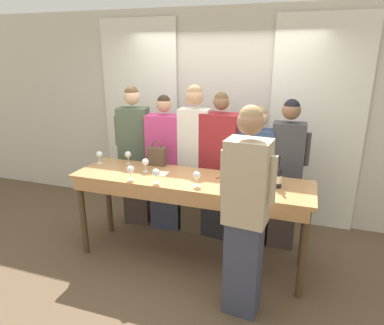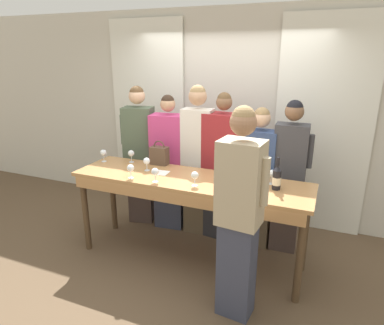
% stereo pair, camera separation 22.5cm
% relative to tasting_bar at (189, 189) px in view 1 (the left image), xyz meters
% --- Properties ---
extents(ground_plane, '(18.00, 18.00, 0.00)m').
position_rel_tasting_bar_xyz_m(ground_plane, '(0.00, 0.03, -0.86)').
color(ground_plane, brown).
extents(wall_back, '(12.00, 0.06, 2.80)m').
position_rel_tasting_bar_xyz_m(wall_back, '(0.00, 1.40, 0.54)').
color(wall_back, beige).
rests_on(wall_back, ground_plane).
extents(curtain_panel_left, '(1.15, 0.03, 2.69)m').
position_rel_tasting_bar_xyz_m(curtain_panel_left, '(-1.22, 1.34, 0.49)').
color(curtain_panel_left, white).
rests_on(curtain_panel_left, ground_plane).
extents(curtain_panel_right, '(1.15, 0.03, 2.69)m').
position_rel_tasting_bar_xyz_m(curtain_panel_right, '(1.22, 1.34, 0.49)').
color(curtain_panel_right, white).
rests_on(curtain_panel_right, ground_plane).
extents(tasting_bar, '(2.54, 0.69, 0.98)m').
position_rel_tasting_bar_xyz_m(tasting_bar, '(0.00, 0.00, 0.00)').
color(tasting_bar, '#B27F4C').
rests_on(tasting_bar, ground_plane).
extents(wine_bottle, '(0.08, 0.08, 0.32)m').
position_rel_tasting_bar_xyz_m(wine_bottle, '(0.89, 0.06, 0.23)').
color(wine_bottle, black).
rests_on(wine_bottle, tasting_bar).
extents(handbag, '(0.21, 0.12, 0.29)m').
position_rel_tasting_bar_xyz_m(handbag, '(-0.50, 0.32, 0.23)').
color(handbag, brown).
rests_on(handbag, tasting_bar).
extents(wine_glass_front_left, '(0.08, 0.08, 0.15)m').
position_rel_tasting_bar_xyz_m(wine_glass_front_left, '(-0.57, -0.21, 0.23)').
color(wine_glass_front_left, white).
rests_on(wine_glass_front_left, tasting_bar).
extents(wine_glass_front_mid, '(0.08, 0.08, 0.15)m').
position_rel_tasting_bar_xyz_m(wine_glass_front_mid, '(0.13, -0.16, 0.23)').
color(wine_glass_front_mid, white).
rests_on(wine_glass_front_mid, tasting_bar).
extents(wine_glass_front_right, '(0.08, 0.08, 0.15)m').
position_rel_tasting_bar_xyz_m(wine_glass_front_right, '(0.82, 0.18, 0.23)').
color(wine_glass_front_right, white).
rests_on(wine_glass_front_right, tasting_bar).
extents(wine_glass_center_left, '(0.08, 0.08, 0.15)m').
position_rel_tasting_bar_xyz_m(wine_glass_center_left, '(-0.28, -0.21, 0.23)').
color(wine_glass_center_left, white).
rests_on(wine_glass_center_left, tasting_bar).
extents(wine_glass_center_mid, '(0.08, 0.08, 0.15)m').
position_rel_tasting_bar_xyz_m(wine_glass_center_mid, '(0.40, 0.27, 0.23)').
color(wine_glass_center_mid, white).
rests_on(wine_glass_center_mid, tasting_bar).
extents(wine_glass_center_right, '(0.08, 0.08, 0.15)m').
position_rel_tasting_bar_xyz_m(wine_glass_center_right, '(-1.18, 0.16, 0.23)').
color(wine_glass_center_right, white).
rests_on(wine_glass_center_right, tasting_bar).
extents(wine_glass_back_left, '(0.08, 0.08, 0.15)m').
position_rel_tasting_bar_xyz_m(wine_glass_back_left, '(0.75, 0.13, 0.23)').
color(wine_glass_back_left, white).
rests_on(wine_glass_back_left, tasting_bar).
extents(wine_glass_back_mid, '(0.08, 0.08, 0.15)m').
position_rel_tasting_bar_xyz_m(wine_glass_back_mid, '(-0.53, 0.07, 0.23)').
color(wine_glass_back_mid, white).
rests_on(wine_glass_back_mid, tasting_bar).
extents(wine_glass_back_right, '(0.08, 0.08, 0.15)m').
position_rel_tasting_bar_xyz_m(wine_glass_back_right, '(-0.86, 0.26, 0.23)').
color(wine_glass_back_right, white).
rests_on(wine_glass_back_right, tasting_bar).
extents(wine_glass_near_host, '(0.08, 0.08, 0.15)m').
position_rel_tasting_bar_xyz_m(wine_glass_near_host, '(0.46, -0.11, 0.23)').
color(wine_glass_near_host, white).
rests_on(wine_glass_near_host, tasting_bar).
extents(napkin, '(0.16, 0.16, 0.00)m').
position_rel_tasting_bar_xyz_m(napkin, '(-0.34, 0.05, 0.12)').
color(napkin, white).
rests_on(napkin, tasting_bar).
extents(pen, '(0.07, 0.13, 0.01)m').
position_rel_tasting_bar_xyz_m(pen, '(0.30, 0.15, 0.12)').
color(pen, maroon).
rests_on(pen, tasting_bar).
extents(guest_olive_jacket, '(0.49, 0.33, 1.84)m').
position_rel_tasting_bar_xyz_m(guest_olive_jacket, '(-0.98, 0.65, 0.09)').
color(guest_olive_jacket, '#473833').
rests_on(guest_olive_jacket, ground_plane).
extents(guest_pink_top, '(0.55, 0.31, 1.75)m').
position_rel_tasting_bar_xyz_m(guest_pink_top, '(-0.55, 0.65, 0.03)').
color(guest_pink_top, '#383D51').
rests_on(guest_pink_top, ground_plane).
extents(guest_cream_sweater, '(0.48, 0.24, 1.88)m').
position_rel_tasting_bar_xyz_m(guest_cream_sweater, '(-0.16, 0.65, 0.14)').
color(guest_cream_sweater, brown).
rests_on(guest_cream_sweater, ground_plane).
extents(guest_striped_shirt, '(0.57, 0.33, 1.81)m').
position_rel_tasting_bar_xyz_m(guest_striped_shirt, '(0.17, 0.65, 0.05)').
color(guest_striped_shirt, '#28282D').
rests_on(guest_striped_shirt, ground_plane).
extents(guest_navy_coat, '(0.53, 0.28, 1.67)m').
position_rel_tasting_bar_xyz_m(guest_navy_coat, '(0.60, 0.65, -0.00)').
color(guest_navy_coat, brown).
rests_on(guest_navy_coat, ground_plane).
extents(guest_beige_cap, '(0.47, 0.24, 1.77)m').
position_rel_tasting_bar_xyz_m(guest_beige_cap, '(0.94, 0.65, 0.07)').
color(guest_beige_cap, '#473833').
rests_on(guest_beige_cap, ground_plane).
extents(host_pouring, '(0.47, 0.29, 1.86)m').
position_rel_tasting_bar_xyz_m(host_pouring, '(0.70, -0.59, 0.11)').
color(host_pouring, '#383D51').
rests_on(host_pouring, ground_plane).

